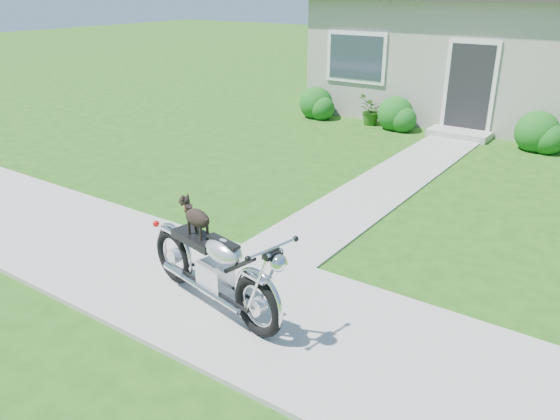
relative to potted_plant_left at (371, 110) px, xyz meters
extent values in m
plane|color=#235114|center=(3.78, -8.55, -0.38)|extent=(80.00, 80.00, 0.00)
cube|color=#9E9B93|center=(3.78, -8.55, -0.36)|extent=(24.00, 2.20, 0.04)
cube|color=#9E9B93|center=(2.28, -3.55, -0.36)|extent=(1.20, 8.00, 0.03)
cube|color=black|center=(2.28, 0.42, 0.67)|extent=(1.00, 0.06, 2.10)
cube|color=#9E9B93|center=(2.28, 0.07, -0.30)|extent=(1.40, 0.70, 0.16)
cube|color=#2D3847|center=(-0.72, 0.42, 1.22)|extent=(1.70, 0.05, 1.30)
sphere|color=#175917|center=(3.98, -0.05, 0.02)|extent=(0.93, 0.93, 0.93)
sphere|color=#175917|center=(-1.61, -0.05, 0.00)|extent=(0.89, 0.89, 0.89)
sphere|color=#175917|center=(0.69, -0.05, 0.00)|extent=(0.88, 0.88, 0.88)
imported|color=#285516|center=(0.00, 0.00, 0.00)|extent=(0.63, 0.71, 0.76)
imported|color=#1D6C22|center=(4.36, 0.00, -0.04)|extent=(0.44, 0.44, 0.68)
torus|color=black|center=(3.14, -8.99, 0.00)|extent=(0.68, 0.24, 0.67)
torus|color=black|center=(1.67, -8.69, 0.00)|extent=(0.68, 0.24, 0.67)
cube|color=silver|center=(2.46, -8.85, 0.05)|extent=(0.44, 0.32, 0.30)
ellipsoid|color=silver|center=(2.62, -8.88, 0.42)|extent=(0.56, 0.39, 0.26)
cube|color=black|center=(2.16, -8.79, 0.40)|extent=(0.69, 0.39, 0.09)
cube|color=silver|center=(3.14, -8.99, 0.34)|extent=(0.32, 0.20, 0.03)
cube|color=silver|center=(1.67, -8.69, 0.34)|extent=(0.32, 0.20, 0.03)
cylinder|color=silver|center=(3.36, -9.04, 0.72)|extent=(0.15, 0.59, 0.03)
sphere|color=silver|center=(3.44, -9.05, 0.60)|extent=(0.20, 0.20, 0.17)
cylinder|color=silver|center=(2.43, -8.98, -0.08)|extent=(1.09, 0.28, 0.06)
ellipsoid|color=black|center=(2.19, -8.80, 0.65)|extent=(0.40, 0.25, 0.20)
sphere|color=black|center=(1.97, -8.75, 0.78)|extent=(0.14, 0.14, 0.12)
cylinder|color=black|center=(2.09, -8.73, 0.52)|extent=(0.04, 0.04, 0.15)
cylinder|color=black|center=(2.08, -8.82, 0.52)|extent=(0.04, 0.04, 0.15)
cylinder|color=black|center=(2.31, -8.77, 0.52)|extent=(0.04, 0.04, 0.15)
cylinder|color=black|center=(2.29, -8.86, 0.52)|extent=(0.04, 0.04, 0.15)
torus|color=#D27138|center=(2.02, -8.76, 0.73)|extent=(0.08, 0.11, 0.10)
camera|label=1|loc=(5.98, -12.70, 2.97)|focal=35.00mm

